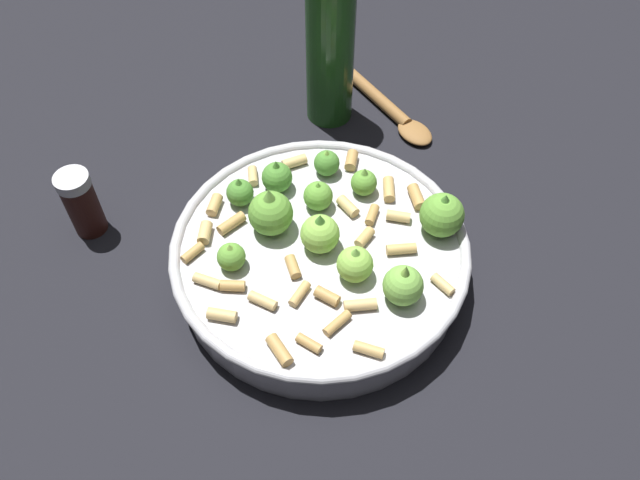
{
  "coord_description": "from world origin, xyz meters",
  "views": [
    {
      "loc": [
        0.36,
        -0.16,
        0.56
      ],
      "look_at": [
        0.0,
        0.0,
        0.06
      ],
      "focal_mm": 36.19,
      "sensor_mm": 36.0,
      "label": 1
    }
  ],
  "objects_px": {
    "cooking_pan": "(321,253)",
    "pepper_shaker": "(82,203)",
    "olive_oil_bottle": "(330,46)",
    "wooden_spoon": "(374,95)"
  },
  "relations": [
    {
      "from": "pepper_shaker",
      "to": "wooden_spoon",
      "type": "height_order",
      "value": "pepper_shaker"
    },
    {
      "from": "pepper_shaker",
      "to": "wooden_spoon",
      "type": "relative_size",
      "value": 0.32
    },
    {
      "from": "cooking_pan",
      "to": "pepper_shaker",
      "type": "bearing_deg",
      "value": -126.19
    },
    {
      "from": "cooking_pan",
      "to": "pepper_shaker",
      "type": "height_order",
      "value": "cooking_pan"
    },
    {
      "from": "cooking_pan",
      "to": "pepper_shaker",
      "type": "relative_size",
      "value": 3.71
    },
    {
      "from": "wooden_spoon",
      "to": "olive_oil_bottle",
      "type": "bearing_deg",
      "value": -88.22
    },
    {
      "from": "olive_oil_bottle",
      "to": "wooden_spoon",
      "type": "relative_size",
      "value": 0.96
    },
    {
      "from": "cooking_pan",
      "to": "pepper_shaker",
      "type": "distance_m",
      "value": 0.26
    },
    {
      "from": "cooking_pan",
      "to": "olive_oil_bottle",
      "type": "relative_size",
      "value": 1.25
    },
    {
      "from": "olive_oil_bottle",
      "to": "wooden_spoon",
      "type": "xyz_separation_m",
      "value": [
        -0.0,
        0.07,
        -0.1
      ]
    }
  ]
}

